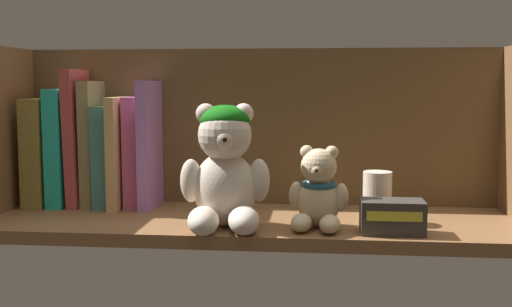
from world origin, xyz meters
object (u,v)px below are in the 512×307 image
(book_0, at_px, (46,151))
(teddy_bear_larger, at_px, (225,169))
(book_3, at_px, (94,143))
(small_product_box, at_px, (392,217))
(book_1, at_px, (66,147))
(book_4, at_px, (110,155))
(book_5, at_px, (124,151))
(pillar_candle, at_px, (377,197))
(book_6, at_px, (138,151))
(book_2, at_px, (81,137))
(book_7, at_px, (152,143))
(teddy_bear_smaller, at_px, (318,193))

(book_0, xyz_separation_m, teddy_bear_larger, (0.35, -0.15, -0.01))
(book_3, distance_m, small_product_box, 0.53)
(book_1, height_order, book_4, book_1)
(book_1, xyz_separation_m, book_5, (0.11, 0.00, -0.01))
(book_1, xyz_separation_m, small_product_box, (0.55, -0.17, -0.08))
(book_1, relative_size, teddy_bear_larger, 1.11)
(pillar_candle, distance_m, small_product_box, 0.07)
(book_4, xyz_separation_m, book_5, (0.03, 0.00, 0.01))
(book_5, xyz_separation_m, pillar_candle, (0.43, -0.10, -0.06))
(book_1, xyz_separation_m, book_4, (0.08, 0.00, -0.01))
(book_3, height_order, teddy_bear_larger, book_3)
(book_5, height_order, book_6, same)
(book_2, relative_size, pillar_candle, 3.02)
(book_5, relative_size, book_7, 0.87)
(book_4, bearing_deg, book_5, 0.00)
(book_7, height_order, teddy_bear_larger, book_7)
(book_2, bearing_deg, teddy_bear_larger, -28.72)
(book_0, relative_size, book_5, 0.98)
(book_6, distance_m, teddy_bear_smaller, 0.35)
(book_5, distance_m, book_6, 0.02)
(small_product_box, bearing_deg, teddy_bear_larger, 176.76)
(teddy_bear_larger, height_order, pillar_candle, teddy_bear_larger)
(book_3, distance_m, book_7, 0.11)
(book_5, xyz_separation_m, small_product_box, (0.45, -0.17, -0.07))
(book_4, relative_size, teddy_bear_larger, 0.95)
(book_1, bearing_deg, book_0, 180.00)
(small_product_box, bearing_deg, book_1, 163.09)
(book_1, distance_m, book_5, 0.11)
(book_2, height_order, teddy_bear_smaller, book_2)
(book_7, distance_m, teddy_bear_smaller, 0.33)
(book_7, xyz_separation_m, small_product_box, (0.39, -0.17, -0.09))
(book_1, distance_m, book_2, 0.03)
(book_2, xyz_separation_m, book_6, (0.10, 0.00, -0.02))
(book_4, bearing_deg, pillar_candle, -11.93)
(book_2, xyz_separation_m, teddy_bear_smaller, (0.42, -0.15, -0.07))
(book_2, height_order, book_7, book_2)
(book_7, relative_size, teddy_bear_larger, 1.19)
(book_4, height_order, teddy_bear_smaller, book_4)
(book_3, bearing_deg, small_product_box, -18.57)
(teddy_bear_larger, height_order, small_product_box, teddy_bear_larger)
(book_2, relative_size, book_5, 1.25)
(book_1, height_order, book_7, book_7)
(book_7, distance_m, small_product_box, 0.44)
(book_6, distance_m, book_7, 0.03)
(book_3, xyz_separation_m, book_5, (0.05, 0.00, -0.01))
(book_1, height_order, book_6, book_1)
(book_4, xyz_separation_m, pillar_candle, (0.46, -0.10, -0.05))
(book_1, bearing_deg, book_3, 0.00)
(small_product_box, bearing_deg, book_7, 156.95)
(book_4, relative_size, book_6, 0.92)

